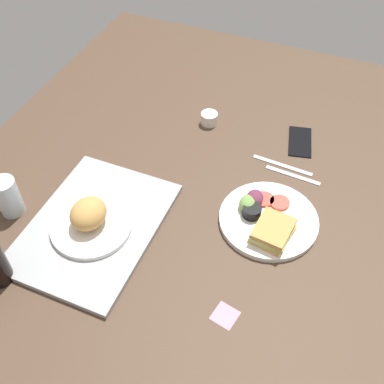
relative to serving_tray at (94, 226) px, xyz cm
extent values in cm
cube|color=#4C3828|center=(17.09, -24.05, -2.30)|extent=(190.00, 150.00, 3.00)
cube|color=#9EA0A3|center=(0.00, 0.00, 0.00)|extent=(45.25, 33.34, 1.60)
cylinder|color=white|center=(-1.05, 0.00, 1.50)|extent=(21.98, 21.98, 1.40)
ellipsoid|color=tan|center=(-0.54, 0.43, 5.86)|extent=(10.74, 9.28, 7.33)
cylinder|color=white|center=(20.19, -43.41, 0.00)|extent=(27.37, 27.37, 1.60)
cube|color=tan|center=(14.72, -45.88, 1.50)|extent=(12.55, 10.98, 1.40)
cube|color=#B2C66B|center=(14.72, -45.88, 2.70)|extent=(11.68, 9.85, 1.00)
cube|color=tan|center=(14.72, -45.88, 3.90)|extent=(12.00, 10.25, 1.40)
cylinder|color=#D14738|center=(26.35, -44.78, 1.20)|extent=(5.60, 5.60, 0.80)
cylinder|color=#D14738|center=(25.94, -40.40, 1.20)|extent=(5.60, 5.60, 0.80)
cylinder|color=black|center=(19.51, -38.62, 2.30)|extent=(5.20, 5.20, 3.00)
cylinder|color=#EFEACC|center=(19.51, -38.62, 3.40)|extent=(4.26, 4.26, 0.60)
ellipsoid|color=#729E4C|center=(21.56, -36.84, 2.60)|extent=(6.00, 4.80, 3.60)
ellipsoid|color=#6B2D47|center=(24.02, -37.94, 2.60)|extent=(6.00, 4.80, 3.60)
cylinder|color=silver|center=(-3.10, 24.40, 5.04)|extent=(6.65, 6.65, 11.68)
cylinder|color=silver|center=(53.79, -13.11, 1.20)|extent=(5.60, 5.60, 4.00)
cube|color=#B7B7BC|center=(40.19, -45.41, -0.55)|extent=(2.54, 17.06, 0.50)
cube|color=#B7B7BC|center=(43.19, -41.41, -0.55)|extent=(2.74, 19.05, 0.50)
cube|color=black|center=(55.91, -43.91, -0.40)|extent=(15.63, 10.18, 0.80)
cube|color=pink|center=(-11.11, -41.81, -0.74)|extent=(6.63, 6.63, 0.12)
camera|label=1|loc=(-62.37, -54.28, 100.58)|focal=43.63mm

